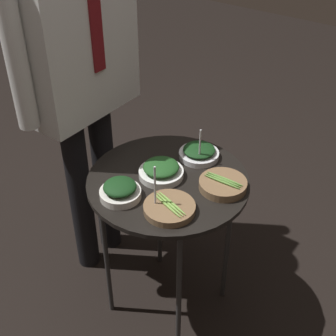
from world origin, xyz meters
name	(u,v)px	position (x,y,z in m)	size (l,w,h in m)	color
ground_plane	(168,301)	(0.00, 0.00, 0.00)	(8.00, 8.00, 0.00)	black
serving_cart	(168,192)	(0.00, 0.00, 0.64)	(0.60, 0.60, 0.70)	black
bowl_asparagus_mid_left	(169,208)	(-0.14, -0.11, 0.72)	(0.18, 0.18, 0.18)	brown
bowl_spinach_back_right	(161,171)	(0.00, 0.03, 0.73)	(0.17, 0.17, 0.06)	white
bowl_spinach_front_right	(199,153)	(0.18, -0.02, 0.72)	(0.16, 0.16, 0.15)	silver
bowl_asparagus_front_left	(223,184)	(0.07, -0.19, 0.72)	(0.17, 0.17, 0.04)	brown
bowl_spinach_center	(120,191)	(-0.18, 0.07, 0.73)	(0.15, 0.15, 0.06)	silver
waiter_figure	(77,55)	(0.05, 0.46, 1.05)	(0.61, 0.23, 1.66)	black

